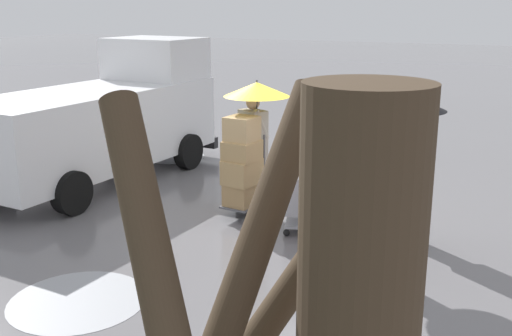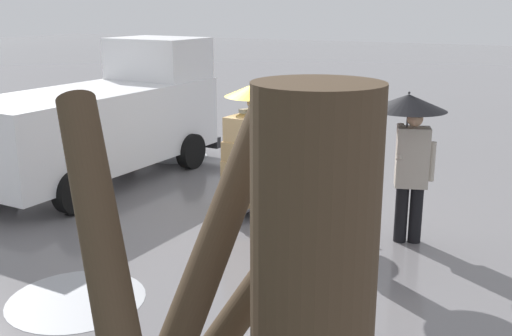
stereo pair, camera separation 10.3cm
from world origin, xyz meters
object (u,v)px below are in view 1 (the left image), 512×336
object	(u,v)px
cargo_van_parked_right	(104,118)
shopping_cart_vendor	(303,193)
hand_dolly_boxes	(242,164)
pedestrian_pink_side	(254,116)
pedestrian_black_side	(332,139)
pedestrian_white_side	(409,132)

from	to	relation	value
cargo_van_parked_right	shopping_cart_vendor	bearing A→B (deg)	167.76
hand_dolly_boxes	pedestrian_pink_side	xyz separation A→B (m)	(-0.03, -0.38, 0.70)
pedestrian_pink_side	cargo_van_parked_right	bearing A→B (deg)	-8.48
shopping_cart_vendor	pedestrian_black_side	distance (m)	1.38
shopping_cart_vendor	pedestrian_white_side	distance (m)	1.79
hand_dolly_boxes	pedestrian_pink_side	size ratio (longest dim) A/B	0.76
pedestrian_black_side	pedestrian_white_side	size ratio (longest dim) A/B	1.00
pedestrian_white_side	shopping_cart_vendor	bearing A→B (deg)	7.96
cargo_van_parked_right	pedestrian_white_side	size ratio (longest dim) A/B	2.54
hand_dolly_boxes	pedestrian_black_side	size ratio (longest dim) A/B	0.76
pedestrian_pink_side	pedestrian_black_side	world-z (taller)	same
cargo_van_parked_right	shopping_cart_vendor	size ratio (longest dim) A/B	5.35
pedestrian_black_side	hand_dolly_boxes	bearing A→B (deg)	-23.70
cargo_van_parked_right	pedestrian_black_side	distance (m)	5.36
cargo_van_parked_right	hand_dolly_boxes	world-z (taller)	cargo_van_parked_right
cargo_van_parked_right	pedestrian_pink_side	size ratio (longest dim) A/B	2.54
cargo_van_parked_right	pedestrian_black_side	world-z (taller)	cargo_van_parked_right
cargo_van_parked_right	shopping_cart_vendor	world-z (taller)	cargo_van_parked_right
hand_dolly_boxes	pedestrian_black_side	bearing A→B (deg)	156.30
shopping_cart_vendor	hand_dolly_boxes	world-z (taller)	hand_dolly_boxes
shopping_cart_vendor	hand_dolly_boxes	xyz separation A→B (m)	(1.04, -0.07, 0.31)
cargo_van_parked_right	hand_dolly_boxes	size ratio (longest dim) A/B	3.35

